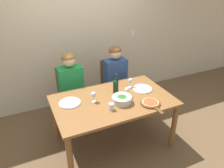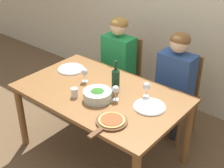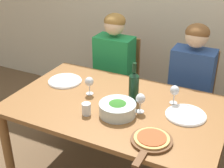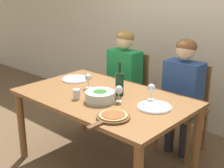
{
  "view_description": "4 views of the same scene",
  "coord_description": "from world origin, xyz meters",
  "px_view_note": "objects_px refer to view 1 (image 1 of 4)",
  "views": [
    {
      "loc": [
        -1.09,
        -2.34,
        2.34
      ],
      "look_at": [
        0.05,
        0.14,
        0.93
      ],
      "focal_mm": 35.0,
      "sensor_mm": 36.0,
      "label": 1
    },
    {
      "loc": [
        1.76,
        -1.94,
        2.33
      ],
      "look_at": [
        0.1,
        0.06,
        0.86
      ],
      "focal_mm": 50.0,
      "sensor_mm": 36.0,
      "label": 2
    },
    {
      "loc": [
        0.89,
        -1.86,
        1.99
      ],
      "look_at": [
        -0.11,
        0.16,
        0.84
      ],
      "focal_mm": 50.0,
      "sensor_mm": 36.0,
      "label": 3
    },
    {
      "loc": [
        1.9,
        -1.98,
        1.79
      ],
      "look_at": [
        0.13,
        -0.03,
        0.92
      ],
      "focal_mm": 50.0,
      "sensor_mm": 36.0,
      "label": 4
    }
  ],
  "objects_px": {
    "chair_left": "(70,92)",
    "wine_glass_right": "(131,81)",
    "wine_glass_centre": "(127,90)",
    "wine_glass_left": "(94,95)",
    "person_man": "(116,74)",
    "broccoli_bowl": "(122,99)",
    "water_tumbler": "(111,107)",
    "pizza_on_board": "(151,103)",
    "chair_right": "(113,83)",
    "person_woman": "(71,83)",
    "dinner_plate_left": "(70,103)",
    "wine_bottle": "(116,86)",
    "dinner_plate_right": "(142,89)"
  },
  "relations": [
    {
      "from": "person_woman",
      "to": "broccoli_bowl",
      "type": "distance_m",
      "value": 0.99
    },
    {
      "from": "wine_glass_left",
      "to": "water_tumbler",
      "type": "bearing_deg",
      "value": -64.1
    },
    {
      "from": "chair_left",
      "to": "pizza_on_board",
      "type": "bearing_deg",
      "value": -56.24
    },
    {
      "from": "wine_glass_centre",
      "to": "wine_glass_left",
      "type": "bearing_deg",
      "value": 171.09
    },
    {
      "from": "pizza_on_board",
      "to": "wine_glass_left",
      "type": "xyz_separation_m",
      "value": [
        -0.67,
        0.38,
        0.09
      ]
    },
    {
      "from": "person_woman",
      "to": "dinner_plate_right",
      "type": "height_order",
      "value": "person_woman"
    },
    {
      "from": "wine_glass_right",
      "to": "chair_left",
      "type": "bearing_deg",
      "value": 140.1
    },
    {
      "from": "wine_glass_centre",
      "to": "wine_bottle",
      "type": "bearing_deg",
      "value": 129.14
    },
    {
      "from": "person_man",
      "to": "wine_glass_centre",
      "type": "xyz_separation_m",
      "value": [
        -0.19,
        -0.77,
        0.11
      ]
    },
    {
      "from": "chair_left",
      "to": "wine_glass_centre",
      "type": "distance_m",
      "value": 1.12
    },
    {
      "from": "chair_left",
      "to": "pizza_on_board",
      "type": "height_order",
      "value": "chair_left"
    },
    {
      "from": "dinner_plate_right",
      "to": "wine_glass_left",
      "type": "xyz_separation_m",
      "value": [
        -0.78,
        -0.02,
        0.1
      ]
    },
    {
      "from": "chair_left",
      "to": "wine_glass_centre",
      "type": "bearing_deg",
      "value": -55.99
    },
    {
      "from": "chair_left",
      "to": "water_tumbler",
      "type": "height_order",
      "value": "chair_left"
    },
    {
      "from": "chair_right",
      "to": "dinner_plate_right",
      "type": "height_order",
      "value": "chair_right"
    },
    {
      "from": "chair_right",
      "to": "wine_glass_left",
      "type": "xyz_separation_m",
      "value": [
        -0.66,
        -0.81,
        0.35
      ]
    },
    {
      "from": "chair_left",
      "to": "person_man",
      "type": "height_order",
      "value": "person_man"
    },
    {
      "from": "person_man",
      "to": "wine_glass_right",
      "type": "bearing_deg",
      "value": -90.91
    },
    {
      "from": "pizza_on_board",
      "to": "chair_left",
      "type": "bearing_deg",
      "value": 123.76
    },
    {
      "from": "chair_left",
      "to": "chair_right",
      "type": "distance_m",
      "value": 0.79
    },
    {
      "from": "water_tumbler",
      "to": "wine_glass_right",
      "type": "bearing_deg",
      "value": 39.98
    },
    {
      "from": "chair_right",
      "to": "water_tumbler",
      "type": "bearing_deg",
      "value": -115.86
    },
    {
      "from": "dinner_plate_left",
      "to": "dinner_plate_right",
      "type": "bearing_deg",
      "value": -3.86
    },
    {
      "from": "pizza_on_board",
      "to": "wine_glass_centre",
      "type": "bearing_deg",
      "value": 123.04
    },
    {
      "from": "broccoli_bowl",
      "to": "water_tumbler",
      "type": "relative_size",
      "value": 2.97
    },
    {
      "from": "wine_glass_centre",
      "to": "person_woman",
      "type": "bearing_deg",
      "value": 127.7
    },
    {
      "from": "water_tumbler",
      "to": "wine_glass_centre",
      "type": "bearing_deg",
      "value": 31.23
    },
    {
      "from": "dinner_plate_left",
      "to": "wine_glass_left",
      "type": "height_order",
      "value": "wine_glass_left"
    },
    {
      "from": "dinner_plate_right",
      "to": "pizza_on_board",
      "type": "xyz_separation_m",
      "value": [
        -0.12,
        -0.4,
        0.01
      ]
    },
    {
      "from": "dinner_plate_left",
      "to": "water_tumbler",
      "type": "distance_m",
      "value": 0.58
    },
    {
      "from": "wine_glass_right",
      "to": "wine_glass_centre",
      "type": "relative_size",
      "value": 1.0
    },
    {
      "from": "broccoli_bowl",
      "to": "wine_glass_right",
      "type": "bearing_deg",
      "value": 46.5
    },
    {
      "from": "wine_glass_centre",
      "to": "water_tumbler",
      "type": "distance_m",
      "value": 0.4
    },
    {
      "from": "wine_bottle",
      "to": "wine_glass_centre",
      "type": "relative_size",
      "value": 2.11
    },
    {
      "from": "chair_left",
      "to": "wine_bottle",
      "type": "distance_m",
      "value": 0.97
    },
    {
      "from": "person_man",
      "to": "wine_glass_left",
      "type": "bearing_deg",
      "value": -133.41
    },
    {
      "from": "wine_bottle",
      "to": "dinner_plate_right",
      "type": "bearing_deg",
      "value": -5.33
    },
    {
      "from": "person_man",
      "to": "pizza_on_board",
      "type": "height_order",
      "value": "person_man"
    },
    {
      "from": "chair_left",
      "to": "wine_glass_right",
      "type": "distance_m",
      "value": 1.08
    },
    {
      "from": "dinner_plate_left",
      "to": "water_tumbler",
      "type": "height_order",
      "value": "water_tumbler"
    },
    {
      "from": "wine_bottle",
      "to": "water_tumbler",
      "type": "height_order",
      "value": "wine_bottle"
    },
    {
      "from": "pizza_on_board",
      "to": "wine_glass_right",
      "type": "height_order",
      "value": "wine_glass_right"
    },
    {
      "from": "pizza_on_board",
      "to": "dinner_plate_left",
      "type": "bearing_deg",
      "value": 154.05
    },
    {
      "from": "wine_bottle",
      "to": "broccoli_bowl",
      "type": "distance_m",
      "value": 0.25
    },
    {
      "from": "pizza_on_board",
      "to": "water_tumbler",
      "type": "distance_m",
      "value": 0.54
    },
    {
      "from": "person_woman",
      "to": "broccoli_bowl",
      "type": "height_order",
      "value": "person_woman"
    },
    {
      "from": "person_woman",
      "to": "pizza_on_board",
      "type": "distance_m",
      "value": 1.34
    },
    {
      "from": "dinner_plate_right",
      "to": "pizza_on_board",
      "type": "distance_m",
      "value": 0.42
    },
    {
      "from": "person_man",
      "to": "broccoli_bowl",
      "type": "distance_m",
      "value": 0.94
    },
    {
      "from": "dinner_plate_left",
      "to": "pizza_on_board",
      "type": "bearing_deg",
      "value": -25.95
    }
  ]
}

